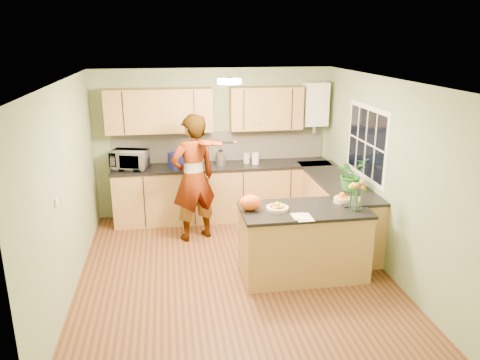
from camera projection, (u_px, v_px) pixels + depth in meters
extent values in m
plane|color=#512B17|center=(234.00, 272.00, 6.21)|extent=(4.50, 4.50, 0.00)
cube|color=silver|center=(233.00, 80.00, 5.47)|extent=(4.00, 4.50, 0.02)
cube|color=gray|center=(214.00, 143.00, 7.97)|extent=(4.00, 0.02, 2.50)
cube|color=gray|center=(273.00, 266.00, 3.72)|extent=(4.00, 0.02, 2.50)
cube|color=gray|center=(67.00, 190.00, 5.55)|extent=(0.02, 4.50, 2.50)
cube|color=gray|center=(384.00, 175.00, 6.14)|extent=(0.02, 4.50, 2.50)
cube|color=#A27940|center=(223.00, 193.00, 7.94)|extent=(3.60, 0.60, 0.90)
cube|color=black|center=(223.00, 166.00, 7.79)|extent=(3.64, 0.62, 0.04)
cube|color=#A27940|center=(336.00, 210.00, 7.14)|extent=(0.60, 2.20, 0.90)
cube|color=black|center=(337.00, 181.00, 7.00)|extent=(0.62, 2.24, 0.04)
cube|color=beige|center=(220.00, 146.00, 7.98)|extent=(3.60, 0.02, 0.52)
cube|color=#A27940|center=(159.00, 111.00, 7.49)|extent=(1.70, 0.34, 0.70)
cube|color=#A27940|center=(266.00, 108.00, 7.76)|extent=(1.20, 0.34, 0.70)
cube|color=white|center=(315.00, 104.00, 7.88)|extent=(0.40, 0.30, 0.72)
cylinder|color=silver|center=(314.00, 127.00, 8.00)|extent=(0.06, 0.06, 0.20)
cube|color=white|center=(366.00, 143.00, 6.62)|extent=(0.01, 1.30, 1.05)
cube|color=black|center=(366.00, 143.00, 6.62)|extent=(0.01, 1.18, 0.92)
cube|color=white|center=(57.00, 203.00, 4.97)|extent=(0.02, 0.09, 0.09)
cylinder|color=#FFEABF|center=(229.00, 81.00, 5.77)|extent=(0.30, 0.30, 0.06)
cylinder|color=white|center=(229.00, 79.00, 5.76)|extent=(0.10, 0.10, 0.02)
cube|color=#A27940|center=(303.00, 243.00, 6.02)|extent=(1.57, 0.78, 0.88)
cube|color=black|center=(304.00, 210.00, 5.89)|extent=(1.61, 0.82, 0.04)
cylinder|color=beige|center=(277.00, 208.00, 5.82)|extent=(0.28, 0.28, 0.04)
cylinder|color=beige|center=(342.00, 200.00, 6.09)|extent=(0.22, 0.22, 0.06)
cylinder|color=silver|center=(356.00, 203.00, 5.77)|extent=(0.11, 0.11, 0.21)
ellipsoid|color=#DE5712|center=(250.00, 203.00, 5.80)|extent=(0.30, 0.27, 0.20)
cube|color=white|center=(304.00, 217.00, 5.58)|extent=(0.20, 0.27, 0.01)
imported|color=tan|center=(193.00, 178.00, 6.97)|extent=(0.83, 0.70, 1.93)
imported|color=white|center=(130.00, 160.00, 7.51)|extent=(0.64, 0.52, 0.31)
cube|color=navy|center=(179.00, 160.00, 7.61)|extent=(0.37, 0.33, 0.25)
cylinder|color=silver|center=(221.00, 158.00, 7.75)|extent=(0.17, 0.17, 0.23)
sphere|color=black|center=(221.00, 149.00, 7.71)|extent=(0.08, 0.08, 0.08)
cylinder|color=beige|center=(247.00, 158.00, 7.87)|extent=(0.11, 0.11, 0.17)
cylinder|color=white|center=(255.00, 158.00, 7.83)|extent=(0.15, 0.15, 0.18)
imported|color=#2B7727|center=(351.00, 174.00, 6.46)|extent=(0.52, 0.49, 0.47)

